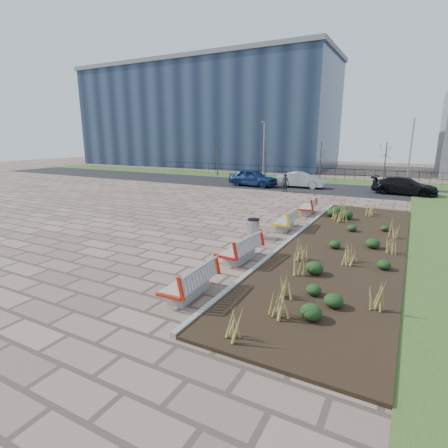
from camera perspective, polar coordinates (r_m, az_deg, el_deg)
The scene contains 22 objects.
ground at distance 13.60m, azimuth -11.68°, elevation -5.67°, with size 120.00×120.00×0.00m, color #876C5C.
planting_bed at distance 15.55m, azimuth 19.31°, elevation -3.47°, with size 4.50×18.00×0.10m, color black.
planting_curb at distance 16.02m, azimuth 11.09°, elevation -2.33°, with size 0.16×18.00×0.15m, color gray.
grass_verge_far at distance 38.91m, azimuth 15.76°, elevation 6.88°, with size 80.00×5.00×0.04m, color #33511E.
road at distance 33.13m, azimuth 13.44°, elevation 5.84°, with size 80.00×7.00×0.02m, color black.
bench_a at distance 10.25m, azimuth -5.84°, elevation -9.12°, with size 0.90×2.10×1.00m, color #B8210C, non-canonical shape.
bench_b at distance 13.03m, azimuth 2.58°, elevation -3.93°, with size 0.90×2.10×1.00m, color #B4130C, non-canonical shape.
bench_c at distance 17.73m, azimuth 9.95°, elevation 0.73°, with size 0.90×2.10×1.00m, color yellow, non-canonical shape.
bench_d at distance 21.57m, azimuth 13.40°, elevation 2.92°, with size 0.90×2.10×1.00m, color #AD130B, non-canonical shape.
litter_bin at distance 16.01m, azimuth 4.82°, elevation -0.79°, with size 0.55×0.55×0.87m, color #B2B2B7.
pedestrian at distance 29.78m, azimuth 9.93°, elevation 6.61°, with size 0.56×0.37×1.55m, color black.
car_blue at distance 33.04m, azimuth 4.75°, elevation 7.55°, with size 1.86×4.63×1.58m, color navy.
car_silver at distance 32.72m, azimuth 12.45°, elevation 7.05°, with size 1.48×4.24×1.40m, color #A0A3A8.
car_black at distance 31.52m, azimuth 27.36°, elevation 5.57°, with size 1.97×4.86×1.41m, color black.
tree_a at distance 41.63m, azimuth -1.10°, elevation 10.63°, with size 1.40×1.40×4.00m, color #4C3D2D, non-canonical shape.
tree_b at distance 39.05m, azimuth 6.72°, elevation 10.31°, with size 1.40×1.40×4.00m, color #4C3D2D, non-canonical shape.
tree_c at distance 37.27m, azimuth 15.45°, elevation 9.74°, with size 1.40×1.40×4.00m, color #4C3D2D, non-canonical shape.
tree_d at distance 36.40m, azimuth 24.78°, elevation 8.87°, with size 1.40×1.40×4.00m, color #4C3D2D, non-canonical shape.
lamp_west at distance 38.54m, azimuth 6.49°, elevation 11.76°, with size 0.24×0.60×6.00m, color gray, non-canonical shape.
lamp_east at distance 35.78m, azimuth 28.11°, elevation 10.06°, with size 0.24×0.60×6.00m, color gray, non-canonical shape.
railing_fence at distance 40.31m, azimuth 16.30°, elevation 7.97°, with size 44.00×0.10×1.20m, color black, non-canonical shape.
building_glass at distance 58.34m, azimuth -3.31°, elevation 16.95°, with size 40.00×14.00×15.00m, color #192338.
Camera 1 is at (8.34, -9.74, 4.52)m, focal length 28.00 mm.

